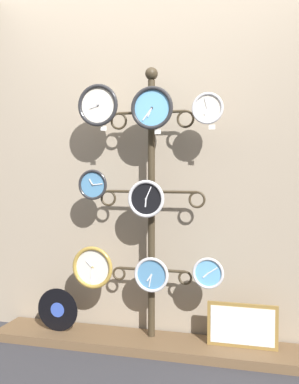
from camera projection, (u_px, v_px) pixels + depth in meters
name	position (u px, v px, depth m)	size (l,w,h in m)	color
ground_plane	(134.00, 370.00, 2.68)	(12.00, 12.00, 0.00)	#333338
shop_wall	(157.00, 141.00, 3.17)	(4.40, 0.04, 2.80)	gray
low_shelf	(149.00, 343.00, 3.02)	(2.20, 0.36, 0.06)	brown
display_stand	(151.00, 232.00, 3.04)	(0.73, 0.34, 1.88)	#382D1E
clock_top_left	(98.00, 105.00, 3.00)	(0.28, 0.04, 0.28)	silver
clock_top_center	(152.00, 108.00, 2.90)	(0.28, 0.04, 0.28)	#60A8DB
clock_top_right	(208.00, 108.00, 2.81)	(0.20, 0.04, 0.20)	silver
clock_middle_left	(93.00, 185.00, 3.04)	(0.21, 0.04, 0.21)	#4C84B2
clock_middle_center	(146.00, 199.00, 2.94)	(0.25, 0.04, 0.25)	black
clock_bottom_left	(93.00, 267.00, 3.05)	(0.29, 0.04, 0.29)	silver
clock_bottom_center	(152.00, 275.00, 2.98)	(0.24, 0.04, 0.24)	#4C84B2
clock_bottom_right	(208.00, 273.00, 2.85)	(0.20, 0.04, 0.20)	#60A8DB
vinyl_record	(58.00, 310.00, 3.16)	(0.30, 0.01, 0.30)	black
picture_frame	(242.00, 326.00, 2.86)	(0.45, 0.02, 0.29)	olive
price_tag_upper	(104.00, 128.00, 2.99)	(0.04, 0.00, 0.03)	white
price_tag_mid	(158.00, 132.00, 2.90)	(0.04, 0.00, 0.03)	white
price_tag_lower	(212.00, 127.00, 2.81)	(0.04, 0.00, 0.03)	white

